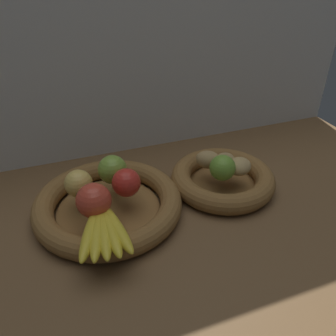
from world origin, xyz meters
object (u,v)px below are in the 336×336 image
apple_red_front (94,200)px  potato_large (224,162)px  potato_oblong (208,160)px  chili_pepper (228,164)px  apple_green_back (112,170)px  apple_red_right (126,183)px  apple_golden_left (78,184)px  fruit_bowl_left (108,203)px  banana_bunch_front (103,228)px  fruit_bowl_right (222,178)px  lime_near (222,168)px  potato_small (239,166)px

apple_red_front → potato_large: (34.83, 6.35, -1.46)cm
potato_oblong → chili_pepper: (4.97, -1.92, -1.35)cm
apple_green_back → apple_red_right: bearing=-73.5°
apple_green_back → potato_large: apple_green_back is taller
apple_golden_left → potato_oblong: 33.75cm
apple_red_front → apple_green_back: (6.45, 11.00, -0.25)cm
fruit_bowl_left → banana_bunch_front: banana_bunch_front is taller
apple_golden_left → chili_pepper: (38.70, -1.35, -2.27)cm
fruit_bowl_left → potato_oblong: (27.78, 2.56, 5.16)cm
potato_oblong → fruit_bowl_left: bearing=-174.7°
fruit_bowl_right → fruit_bowl_left: bearing=180.0°
fruit_bowl_left → lime_near: size_ratio=5.46×
apple_red_right → potato_large: size_ratio=0.96×
apple_green_back → banana_bunch_front: bearing=-108.6°
potato_large → fruit_bowl_left: bearing=-180.0°
lime_near → banana_bunch_front: bearing=-163.7°
apple_green_back → potato_large: bearing=-9.3°
fruit_bowl_right → potato_oblong: 6.62cm
apple_green_back → potato_small: bearing=-13.6°
banana_bunch_front → potato_oblong: size_ratio=2.83×
banana_bunch_front → apple_red_front: bearing=94.8°
potato_large → chili_pepper: size_ratio=0.63×
potato_large → potato_oblong: 4.16cm
fruit_bowl_left → fruit_bowl_right: bearing=0.0°
banana_bunch_front → lime_near: 33.32cm
potato_small → potato_oblong: bearing=138.6°
apple_red_front → potato_oblong: size_ratio=1.16×
apple_green_back → potato_oblong: bearing=-4.8°
apple_golden_left → chili_pepper: apple_golden_left is taller
apple_golden_left → apple_red_right: size_ratio=0.97×
chili_pepper → potato_oblong: bearing=174.7°
apple_green_back → potato_oblong: 25.21cm
potato_large → potato_small: size_ratio=1.07×
fruit_bowl_left → potato_large: (31.07, 0.00, 5.19)cm
fruit_bowl_left → apple_red_front: 9.94cm
banana_bunch_front → potato_oblong: bearing=26.5°
fruit_bowl_left → potato_large: potato_large is taller
banana_bunch_front → fruit_bowl_left: bearing=76.0°
apple_red_front → lime_near: apple_red_front is taller
fruit_bowl_right → apple_red_right: 27.28cm
fruit_bowl_right → apple_golden_left: bearing=176.9°
apple_red_right → potato_oblong: (23.23, 4.21, -1.03)cm
fruit_bowl_right → potato_oblong: (-3.29, 2.56, 5.15)cm
apple_red_right → chili_pepper: 28.39cm
potato_oblong → chili_pepper: bearing=-21.1°
banana_bunch_front → chili_pepper: bearing=20.6°
banana_bunch_front → potato_small: (37.20, 9.98, 0.72)cm
fruit_bowl_left → fruit_bowl_right: size_ratio=1.29×
fruit_bowl_left → apple_green_back: bearing=59.9°
potato_small → chili_pepper: size_ratio=0.59×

